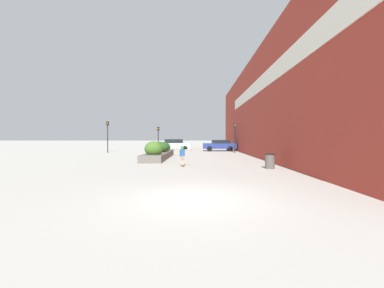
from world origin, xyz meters
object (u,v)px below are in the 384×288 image
at_px(trash_bin, 270,161).
at_px(traffic_light_right, 235,133).
at_px(skateboard, 182,165).
at_px(skateboarder, 182,153).
at_px(traffic_light_far_left, 108,132).
at_px(traffic_light_left, 158,135).
at_px(car_center_right, 175,144).
at_px(car_center_left, 269,144).
at_px(car_leftmost, 220,145).

height_order(trash_bin, traffic_light_right, traffic_light_right).
xyz_separation_m(skateboard, traffic_light_right, (5.43, 14.55, 2.32)).
distance_m(skateboard, skateboarder, 0.76).
xyz_separation_m(skateboard, traffic_light_far_left, (-9.87, 14.49, 2.47)).
bearing_deg(traffic_light_left, car_center_right, 77.88).
bearing_deg(traffic_light_far_left, car_center_left, 20.24).
bearing_deg(skateboard, car_center_left, 46.57).
bearing_deg(skateboarder, traffic_light_far_left, 108.32).
height_order(trash_bin, car_leftmost, car_leftmost).
bearing_deg(skateboarder, car_center_left, 46.57).
relative_size(car_center_left, traffic_light_far_left, 1.06).
bearing_deg(traffic_light_left, traffic_light_right, -0.16).
xyz_separation_m(car_center_left, car_center_right, (-13.99, -1.14, -0.05)).
relative_size(car_leftmost, traffic_light_far_left, 1.18).
bearing_deg(skateboarder, traffic_light_left, 88.53).
bearing_deg(trash_bin, skateboarder, 167.88).
relative_size(car_center_left, traffic_light_right, 1.13).
distance_m(trash_bin, car_leftmost, 19.73).
relative_size(skateboard, car_center_right, 0.14).
bearing_deg(skateboard, skateboarder, -95.32).
relative_size(car_center_left, car_center_right, 0.84).
bearing_deg(trash_bin, traffic_light_right, 89.12).
xyz_separation_m(car_center_left, traffic_light_right, (-6.24, -7.88, 1.52)).
height_order(trash_bin, car_center_right, car_center_right).
height_order(skateboard, skateboarder, skateboarder).
bearing_deg(car_center_right, skateboard, 6.22).
distance_m(skateboard, car_center_right, 21.43).
xyz_separation_m(car_center_left, traffic_light_far_left, (-21.54, -7.94, 1.67)).
relative_size(trash_bin, car_center_right, 0.19).
distance_m(car_leftmost, traffic_light_left, 8.81).
xyz_separation_m(car_center_right, traffic_light_right, (7.76, -6.74, 1.57)).
relative_size(skateboard, trash_bin, 0.78).
bearing_deg(skateboard, car_center_right, 80.28).
xyz_separation_m(skateboarder, car_center_left, (11.67, 22.43, 0.04)).
relative_size(car_center_left, traffic_light_left, 1.28).
relative_size(traffic_light_left, traffic_light_far_left, 0.83).
bearing_deg(car_leftmost, car_center_left, -63.41).
bearing_deg(traffic_light_right, traffic_light_left, 179.84).
xyz_separation_m(car_center_right, traffic_light_left, (-1.44, -6.71, 1.32)).
distance_m(car_center_left, traffic_light_far_left, 23.02).
bearing_deg(trash_bin, traffic_light_left, 119.71).
bearing_deg(traffic_light_far_left, car_leftmost, 16.46).
height_order(car_center_right, traffic_light_left, traffic_light_left).
bearing_deg(car_center_right, car_leftmost, 66.68).
distance_m(trash_bin, traffic_light_left, 18.15).
height_order(trash_bin, car_center_left, car_center_left).
height_order(skateboard, trash_bin, trash_bin).
distance_m(traffic_light_left, traffic_light_right, 9.20).
xyz_separation_m(skateboard, skateboarder, (0.00, -0.00, 0.76)).
distance_m(car_leftmost, traffic_light_right, 4.57).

